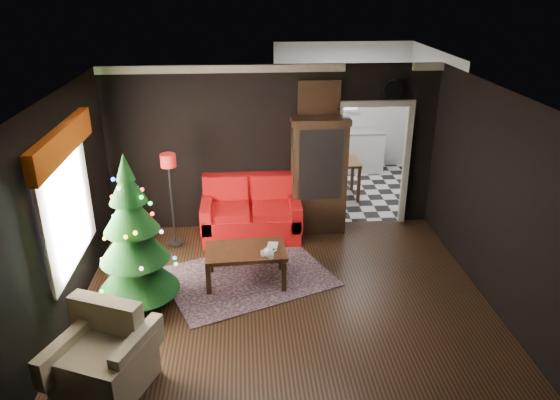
{
  "coord_description": "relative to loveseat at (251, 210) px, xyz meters",
  "views": [
    {
      "loc": [
        -0.5,
        -5.92,
        4.07
      ],
      "look_at": [
        0.0,
        0.9,
        1.15
      ],
      "focal_mm": 33.69,
      "sensor_mm": 36.0,
      "label": 1
    }
  ],
  "objects": [
    {
      "name": "floor",
      "position": [
        0.4,
        -2.05,
        -0.5
      ],
      "size": [
        5.5,
        5.5,
        0.0
      ],
      "primitive_type": "plane",
      "color": "black",
      "rests_on": "ground"
    },
    {
      "name": "ceiling",
      "position": [
        0.4,
        -2.05,
        2.3
      ],
      "size": [
        5.5,
        5.5,
        0.0
      ],
      "primitive_type": "plane",
      "rotation": [
        3.14,
        0.0,
        0.0
      ],
      "color": "white",
      "rests_on": "ground"
    },
    {
      "name": "wall_back",
      "position": [
        0.4,
        0.45,
        0.9
      ],
      "size": [
        5.5,
        0.0,
        5.5
      ],
      "primitive_type": "plane",
      "rotation": [
        1.57,
        0.0,
        0.0
      ],
      "color": "black",
      "rests_on": "ground"
    },
    {
      "name": "wall_front",
      "position": [
        0.4,
        -4.55,
        0.9
      ],
      "size": [
        5.5,
        0.0,
        5.5
      ],
      "primitive_type": "plane",
      "rotation": [
        -1.57,
        0.0,
        0.0
      ],
      "color": "black",
      "rests_on": "ground"
    },
    {
      "name": "wall_left",
      "position": [
        -2.35,
        -2.05,
        0.9
      ],
      "size": [
        0.0,
        5.5,
        5.5
      ],
      "primitive_type": "plane",
      "rotation": [
        1.57,
        0.0,
        1.57
      ],
      "color": "black",
      "rests_on": "ground"
    },
    {
      "name": "wall_right",
      "position": [
        3.15,
        -2.05,
        0.9
      ],
      "size": [
        0.0,
        5.5,
        5.5
      ],
      "primitive_type": "plane",
      "rotation": [
        1.57,
        0.0,
        -1.57
      ],
      "color": "black",
      "rests_on": "ground"
    },
    {
      "name": "doorway",
      "position": [
        2.1,
        0.45,
        0.55
      ],
      "size": [
        1.1,
        0.1,
        2.1
      ],
      "primitive_type": null,
      "color": "beige",
      "rests_on": "ground"
    },
    {
      "name": "left_window",
      "position": [
        -2.31,
        -1.85,
        0.95
      ],
      "size": [
        0.05,
        1.6,
        1.4
      ],
      "primitive_type": "cube",
      "color": "white",
      "rests_on": "wall_left"
    },
    {
      "name": "valance",
      "position": [
        -2.23,
        -1.85,
        1.77
      ],
      "size": [
        0.12,
        2.1,
        0.35
      ],
      "primitive_type": "cube",
      "color": "#A73D0A",
      "rests_on": "wall_left"
    },
    {
      "name": "kitchen_floor",
      "position": [
        2.1,
        1.95,
        -0.5
      ],
      "size": [
        3.0,
        3.0,
        0.0
      ],
      "primitive_type": "plane",
      "color": "silver",
      "rests_on": "ground"
    },
    {
      "name": "kitchen_window",
      "position": [
        2.1,
        3.4,
        1.2
      ],
      "size": [
        0.7,
        0.06,
        0.7
      ],
      "primitive_type": "cube",
      "color": "white",
      "rests_on": "ground"
    },
    {
      "name": "rug",
      "position": [
        -0.08,
        -1.31,
        -0.49
      ],
      "size": [
        2.74,
        2.4,
        0.01
      ],
      "primitive_type": "cube",
      "rotation": [
        0.0,
        0.0,
        0.39
      ],
      "color": "#594553",
      "rests_on": "ground"
    },
    {
      "name": "loveseat",
      "position": [
        0.0,
        0.0,
        0.0
      ],
      "size": [
        1.7,
        0.9,
        1.0
      ],
      "primitive_type": null,
      "color": "maroon",
      "rests_on": "ground"
    },
    {
      "name": "curio_cabinet",
      "position": [
        1.15,
        0.22,
        0.45
      ],
      "size": [
        0.9,
        0.45,
        1.9
      ],
      "primitive_type": null,
      "color": "black",
      "rests_on": "ground"
    },
    {
      "name": "floor_lamp",
      "position": [
        -1.25,
        -0.29,
        0.33
      ],
      "size": [
        0.33,
        0.33,
        1.52
      ],
      "primitive_type": null,
      "rotation": [
        0.0,
        0.0,
        -0.32
      ],
      "color": "black",
      "rests_on": "ground"
    },
    {
      "name": "christmas_tree",
      "position": [
        -1.53,
        -1.92,
        0.55
      ],
      "size": [
        1.34,
        1.34,
        2.04
      ],
      "primitive_type": null,
      "rotation": [
        0.0,
        0.0,
        -0.31
      ],
      "color": "black",
      "rests_on": "ground"
    },
    {
      "name": "armchair",
      "position": [
        -1.62,
        -3.46,
        -0.04
      ],
      "size": [
        1.15,
        1.15,
        0.89
      ],
      "primitive_type": null,
      "rotation": [
        0.0,
        0.0,
        -0.4
      ],
      "color": "beige",
      "rests_on": "ground"
    },
    {
      "name": "coffee_table",
      "position": [
        -0.11,
        -1.42,
        -0.23
      ],
      "size": [
        1.16,
        0.73,
        0.51
      ],
      "primitive_type": null,
      "rotation": [
        0.0,
        0.0,
        0.05
      ],
      "color": "black",
      "rests_on": "rug"
    },
    {
      "name": "teapot",
      "position": [
        0.2,
        -1.65,
        0.1
      ],
      "size": [
        0.21,
        0.21,
        0.15
      ],
      "primitive_type": null,
      "rotation": [
        0.0,
        0.0,
        0.4
      ],
      "color": "white",
      "rests_on": "coffee_table"
    },
    {
      "name": "cup_a",
      "position": [
        0.13,
        -1.6,
        0.05
      ],
      "size": [
        0.08,
        0.08,
        0.06
      ],
      "primitive_type": "cylinder",
      "rotation": [
        0.0,
        0.0,
        0.15
      ],
      "color": "white",
      "rests_on": "coffee_table"
    },
    {
      "name": "cup_b",
      "position": [
        0.24,
        -1.69,
        0.05
      ],
      "size": [
        0.09,
        0.09,
        0.07
      ],
      "primitive_type": "cylinder",
      "rotation": [
        0.0,
        0.0,
        -0.13
      ],
      "color": "silver",
      "rests_on": "coffee_table"
    },
    {
      "name": "book",
      "position": [
        0.21,
        -1.33,
        0.12
      ],
      "size": [
        0.15,
        0.04,
        0.2
      ],
      "primitive_type": "imported",
      "rotation": [
        0.0,
        0.0,
        -0.16
      ],
      "color": "gray",
      "rests_on": "coffee_table"
    },
    {
      "name": "wall_clock",
      "position": [
        2.35,
        0.4,
        1.88
      ],
      "size": [
        0.32,
        0.32,
        0.06
      ],
      "primitive_type": "cylinder",
      "color": "white",
      "rests_on": "wall_back"
    },
    {
      "name": "painting",
      "position": [
        1.15,
        0.41,
        1.75
      ],
      "size": [
        0.62,
        0.05,
        0.52
      ],
      "primitive_type": "cube",
      "color": "#B27345",
      "rests_on": "wall_back"
    },
    {
      "name": "kitchen_counter",
      "position": [
        2.1,
        3.15,
        -0.05
      ],
      "size": [
        1.8,
        0.6,
        0.9
      ],
      "primitive_type": "cube",
      "color": "white",
      "rests_on": "ground"
    },
    {
      "name": "kitchen_table",
      "position": [
        1.8,
        1.65,
        -0.12
      ],
      "size": [
        0.7,
        0.7,
        0.75
      ],
      "primitive_type": null,
      "color": "#513716",
      "rests_on": "ground"
    }
  ]
}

